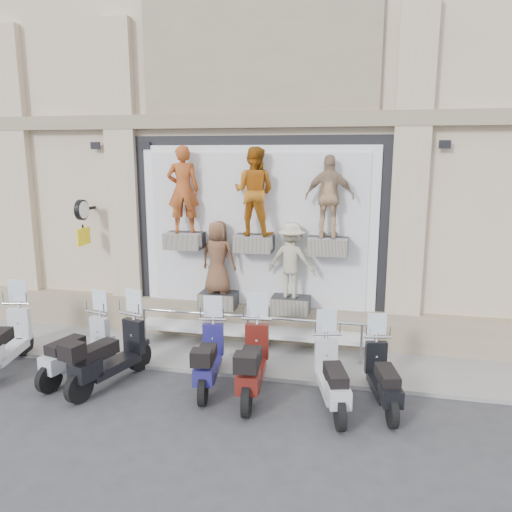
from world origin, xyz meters
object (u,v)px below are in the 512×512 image
object	(u,v)px
guard_rail	(248,336)
scooter_h	(384,366)
scooter_d	(110,342)
scooter_e	(209,347)
clock_sign_bracket	(82,216)
scooter_b	(3,330)
scooter_f	(253,350)
scooter_c	(77,338)
scooter_g	(332,365)

from	to	relation	value
guard_rail	scooter_h	xyz separation A→B (m)	(2.67, -1.50, 0.26)
scooter_d	scooter_e	distance (m)	1.80
clock_sign_bracket	scooter_e	distance (m)	4.48
scooter_b	scooter_e	distance (m)	4.07
guard_rail	scooter_f	distance (m)	1.67
clock_sign_bracket	scooter_c	bearing A→B (deg)	-64.44
scooter_c	scooter_g	world-z (taller)	scooter_c
clock_sign_bracket	scooter_b	bearing A→B (deg)	-104.62
scooter_c	scooter_g	size ratio (longest dim) A/B	1.03
clock_sign_bracket	scooter_g	bearing A→B (deg)	-20.92
scooter_c	scooter_h	size ratio (longest dim) A/B	1.08
scooter_f	scooter_g	bearing A→B (deg)	-12.38
scooter_b	scooter_g	distance (m)	6.30
scooter_g	scooter_f	bearing A→B (deg)	158.09
scooter_c	scooter_e	size ratio (longest dim) A/B	1.02
guard_rail	clock_sign_bracket	bearing A→B (deg)	173.16
scooter_c	scooter_g	distance (m)	4.76
scooter_h	scooter_e	bearing A→B (deg)	166.42
scooter_g	scooter_c	bearing A→B (deg)	163.39
scooter_b	scooter_e	size ratio (longest dim) A/B	1.08
scooter_e	scooter_h	size ratio (longest dim) A/B	1.06
clock_sign_bracket	scooter_f	size ratio (longest dim) A/B	0.49
scooter_c	scooter_e	bearing A→B (deg)	18.28
scooter_b	scooter_f	bearing A→B (deg)	-10.24
scooter_f	scooter_g	world-z (taller)	scooter_f
guard_rail	scooter_h	size ratio (longest dim) A/B	2.84
scooter_g	scooter_h	xyz separation A→B (m)	(0.83, 0.23, -0.04)
scooter_c	clock_sign_bracket	bearing A→B (deg)	130.09
clock_sign_bracket	scooter_b	world-z (taller)	clock_sign_bracket
scooter_f	guard_rail	bearing A→B (deg)	100.91
scooter_b	scooter_h	distance (m)	7.13
scooter_g	clock_sign_bracket	bearing A→B (deg)	144.11
scooter_c	scooter_d	world-z (taller)	scooter_d
guard_rail	scooter_e	bearing A→B (deg)	-105.18
scooter_f	scooter_h	bearing A→B (deg)	-3.99
scooter_d	scooter_g	bearing A→B (deg)	17.41
guard_rail	scooter_e	size ratio (longest dim) A/B	2.67
guard_rail	scooter_c	xyz separation A→B (m)	(-2.91, -1.59, 0.32)
scooter_c	scooter_e	xyz separation A→B (m)	(2.53, 0.17, -0.01)
scooter_b	scooter_h	xyz separation A→B (m)	(7.13, 0.15, -0.11)
scooter_g	scooter_d	bearing A→B (deg)	165.60
guard_rail	scooter_c	distance (m)	3.34
scooter_d	scooter_h	xyz separation A→B (m)	(4.82, 0.26, -0.11)
scooter_b	scooter_g	xyz separation A→B (m)	(6.30, -0.08, -0.07)
scooter_e	scooter_g	size ratio (longest dim) A/B	1.01
clock_sign_bracket	scooter_c	size ratio (longest dim) A/B	0.53
scooter_f	scooter_d	bearing A→B (deg)	179.13
guard_rail	scooter_f	world-z (taller)	scooter_f
guard_rail	scooter_e	world-z (taller)	scooter_e
scooter_b	scooter_c	world-z (taller)	scooter_b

